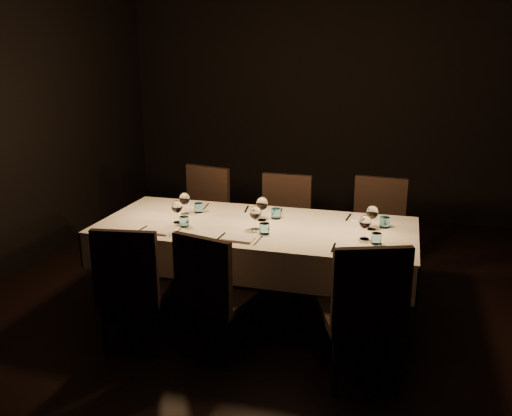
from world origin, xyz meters
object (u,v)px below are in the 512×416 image
(chair_near_left, at_px, (132,283))
(chair_far_left, at_px, (201,214))
(dining_table, at_px, (256,233))
(chair_near_center, at_px, (212,290))
(chair_far_right, at_px, (377,228))
(chair_far_center, at_px, (283,223))
(chair_near_right, at_px, (364,308))

(chair_near_left, distance_m, chair_far_left, 1.62)
(dining_table, bearing_deg, chair_far_left, 134.53)
(chair_near_left, relative_size, chair_far_left, 0.94)
(chair_near_center, bearing_deg, chair_far_right, -107.45)
(dining_table, xyz_separation_m, chair_far_left, (-0.78, 0.79, -0.13))
(chair_far_center, bearing_deg, chair_near_center, -94.97)
(chair_near_right, bearing_deg, chair_near_center, -23.63)
(chair_near_center, distance_m, chair_far_left, 1.70)
(chair_near_left, height_order, chair_far_center, chair_far_center)
(dining_table, distance_m, chair_near_center, 0.79)
(dining_table, xyz_separation_m, chair_near_left, (-0.68, -0.82, -0.16))
(chair_far_left, distance_m, chair_far_right, 1.70)
(dining_table, height_order, chair_far_right, chair_far_right)
(dining_table, relative_size, chair_near_left, 2.65)
(chair_far_left, relative_size, chair_far_center, 1.03)
(chair_near_right, distance_m, chair_far_center, 1.83)
(chair_far_left, relative_size, chair_far_right, 1.02)
(chair_far_left, bearing_deg, chair_near_center, -52.65)
(chair_near_right, xyz_separation_m, chair_far_left, (-1.72, 1.62, 0.01))
(chair_near_right, bearing_deg, chair_near_left, -20.42)
(chair_far_right, bearing_deg, chair_near_left, -128.62)
(chair_near_center, xyz_separation_m, chair_near_right, (1.04, -0.06, 0.03))
(chair_near_left, bearing_deg, chair_far_right, -142.30)
(chair_near_center, relative_size, chair_far_center, 0.95)
(dining_table, bearing_deg, chair_far_center, 86.11)
(chair_near_left, distance_m, chair_far_center, 1.76)
(chair_far_right, bearing_deg, chair_near_right, -84.08)
(chair_near_right, bearing_deg, dining_table, -61.60)
(chair_near_left, bearing_deg, chair_near_center, 177.03)
(chair_far_left, bearing_deg, dining_table, -31.71)
(chair_near_center, height_order, chair_near_right, chair_near_right)
(dining_table, xyz_separation_m, chair_near_right, (0.94, -0.82, -0.14))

